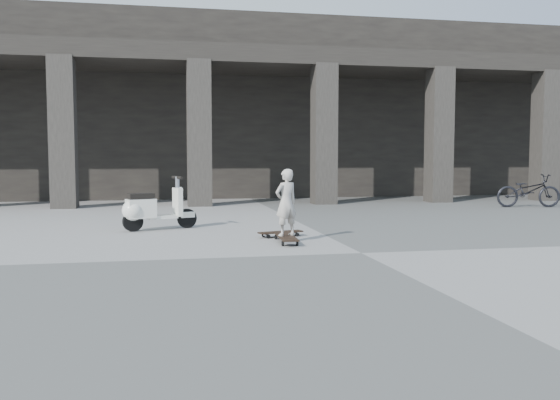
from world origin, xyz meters
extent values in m
plane|color=#535350|center=(0.00, 0.00, 0.00)|extent=(90.00, 90.00, 0.00)
cube|color=black|center=(0.00, 14.00, 3.00)|extent=(28.00, 6.00, 6.00)
cube|color=black|center=(0.00, 9.60, 4.20)|extent=(28.00, 2.80, 0.50)
cube|color=#292722|center=(-5.36, 8.50, 2.00)|extent=(0.65, 0.65, 4.00)
cube|color=#292722|center=(-1.79, 8.50, 2.00)|extent=(0.65, 0.65, 4.00)
cube|color=#292722|center=(1.79, 8.50, 2.00)|extent=(0.65, 0.65, 4.00)
cube|color=#292722|center=(5.36, 8.50, 2.00)|extent=(0.65, 0.65, 4.00)
cube|color=#292722|center=(8.93, 8.50, 2.00)|extent=(0.65, 0.65, 4.00)
cube|color=black|center=(-0.85, 1.24, 0.10)|extent=(0.30, 1.09, 0.02)
cube|color=#B2B2B7|center=(-0.83, 1.61, 0.05)|extent=(0.23, 0.07, 0.03)
cube|color=#B2B2B7|center=(-0.87, 0.86, 0.05)|extent=(0.23, 0.07, 0.03)
cylinder|color=black|center=(-0.94, 1.62, 0.04)|extent=(0.04, 0.08, 0.08)
cylinder|color=black|center=(-0.72, 1.61, 0.04)|extent=(0.04, 0.08, 0.08)
cylinder|color=black|center=(-0.98, 0.87, 0.04)|extent=(0.04, 0.08, 0.08)
cylinder|color=black|center=(-0.75, 0.86, 0.04)|extent=(0.04, 0.08, 0.08)
cube|color=black|center=(-0.81, 1.89, 0.08)|extent=(0.82, 0.40, 0.02)
cube|color=#B2B2B7|center=(-0.54, 1.96, 0.04)|extent=(0.10, 0.19, 0.03)
cube|color=#B2B2B7|center=(-1.08, 1.82, 0.04)|extent=(0.10, 0.19, 0.03)
cylinder|color=black|center=(-0.56, 2.05, 0.03)|extent=(0.07, 0.05, 0.07)
cylinder|color=black|center=(-0.52, 1.88, 0.03)|extent=(0.07, 0.05, 0.07)
cylinder|color=black|center=(-1.10, 1.90, 0.03)|extent=(0.07, 0.05, 0.07)
cylinder|color=black|center=(-1.05, 1.73, 0.03)|extent=(0.07, 0.05, 0.07)
imported|color=#BBB3A9|center=(-0.85, 1.24, 0.65)|extent=(0.46, 0.39, 1.08)
cylinder|color=black|center=(-2.34, 3.48, 0.19)|extent=(0.38, 0.21, 0.37)
cylinder|color=black|center=(-3.34, 3.12, 0.19)|extent=(0.38, 0.21, 0.37)
cube|color=white|center=(-2.81, 3.31, 0.24)|extent=(0.61, 0.42, 0.07)
cube|color=white|center=(-3.19, 3.18, 0.42)|extent=(0.58, 0.45, 0.35)
sphere|color=white|center=(-3.34, 3.12, 0.39)|extent=(0.39, 0.39, 0.39)
cube|color=black|center=(-3.19, 3.18, 0.65)|extent=(0.52, 0.39, 0.09)
cube|color=white|center=(-2.52, 3.42, 0.51)|extent=(0.20, 0.33, 0.54)
cube|color=white|center=(-2.34, 3.48, 0.26)|extent=(0.31, 0.22, 0.11)
cylinder|color=#B2B2B7|center=(-2.52, 3.42, 0.86)|extent=(0.11, 0.11, 0.28)
cylinder|color=black|center=(-2.52, 3.42, 0.98)|extent=(0.21, 0.46, 0.06)
sphere|color=white|center=(-2.46, 3.44, 0.75)|extent=(0.11, 0.11, 0.11)
imported|color=black|center=(6.92, 6.32, 0.45)|extent=(1.78, 0.92, 0.89)
camera|label=1|loc=(-2.79, -8.04, 1.40)|focal=38.00mm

